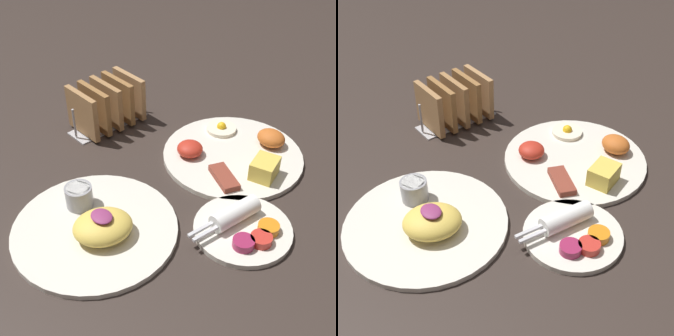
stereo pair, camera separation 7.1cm
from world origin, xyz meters
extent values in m
plane|color=#332823|center=(0.00, 0.00, 0.00)|extent=(3.00, 3.00, 0.00)
cylinder|color=silver|center=(0.07, 0.16, 0.01)|extent=(0.28, 0.28, 0.01)
cube|color=#E5C64C|center=(0.15, 0.15, 0.03)|extent=(0.06, 0.07, 0.04)
ellipsoid|color=#C66023|center=(0.10, 0.24, 0.03)|extent=(0.06, 0.05, 0.03)
cylinder|color=#F4EACC|center=(-0.01, 0.21, 0.01)|extent=(0.06, 0.06, 0.01)
sphere|color=yellow|center=(-0.01, 0.21, 0.02)|extent=(0.02, 0.02, 0.02)
ellipsoid|color=red|center=(0.01, 0.09, 0.02)|extent=(0.05, 0.05, 0.03)
cube|color=brown|center=(0.11, 0.08, 0.02)|extent=(0.08, 0.06, 0.01)
cylinder|color=silver|center=(0.21, 0.01, 0.01)|extent=(0.17, 0.17, 0.01)
cylinder|color=#99234C|center=(0.24, -0.02, 0.02)|extent=(0.04, 0.04, 0.01)
cylinder|color=red|center=(0.26, 0.01, 0.02)|extent=(0.04, 0.04, 0.01)
cylinder|color=orange|center=(0.25, 0.04, 0.02)|extent=(0.04, 0.04, 0.01)
cylinder|color=white|center=(0.19, 0.01, 0.03)|extent=(0.04, 0.09, 0.03)
cube|color=silver|center=(0.19, -0.06, 0.03)|extent=(0.01, 0.05, 0.00)
cube|color=silver|center=(0.18, -0.06, 0.03)|extent=(0.01, 0.05, 0.00)
cylinder|color=silver|center=(0.05, -0.17, 0.01)|extent=(0.28, 0.28, 0.01)
ellipsoid|color=#EAC651|center=(0.07, -0.17, 0.03)|extent=(0.12, 0.13, 0.04)
ellipsoid|color=#8C3366|center=(0.07, -0.17, 0.05)|extent=(0.04, 0.03, 0.01)
cylinder|color=#99999E|center=(-0.02, -0.16, 0.03)|extent=(0.05, 0.05, 0.04)
cylinder|color=white|center=(-0.02, -0.16, 0.05)|extent=(0.04, 0.04, 0.01)
cube|color=#B7B7BC|center=(-0.21, 0.05, 0.00)|extent=(0.06, 0.18, 0.01)
cube|color=#A47648|center=(-0.21, -0.01, 0.05)|extent=(0.10, 0.01, 0.10)
cube|color=olive|center=(-0.21, 0.02, 0.05)|extent=(0.10, 0.01, 0.10)
cube|color=#9E7042|center=(-0.21, 0.05, 0.05)|extent=(0.10, 0.01, 0.10)
cube|color=olive|center=(-0.21, 0.08, 0.05)|extent=(0.10, 0.01, 0.10)
cube|color=#AA7C4E|center=(-0.21, 0.11, 0.05)|extent=(0.10, 0.01, 0.10)
cylinder|color=#B7B7BC|center=(-0.21, -0.04, 0.04)|extent=(0.01, 0.01, 0.07)
cylinder|color=#B7B7BC|center=(-0.21, 0.14, 0.04)|extent=(0.01, 0.01, 0.07)
cube|color=silver|center=(0.13, -0.11, 0.00)|extent=(0.10, 0.05, 0.00)
ellipsoid|color=silver|center=(0.07, -0.08, 0.00)|extent=(0.02, 0.02, 0.01)
camera|label=1|loc=(0.54, -0.46, 0.57)|focal=50.00mm
camera|label=2|loc=(0.58, -0.40, 0.57)|focal=50.00mm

